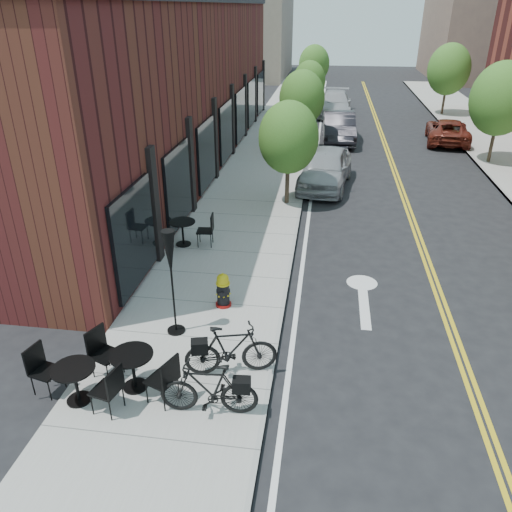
{
  "coord_description": "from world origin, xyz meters",
  "views": [
    {
      "loc": [
        0.79,
        -9.04,
        6.88
      ],
      "look_at": [
        -0.87,
        2.54,
        1.0
      ],
      "focal_mm": 35.0,
      "sensor_mm": 36.0,
      "label": 1
    }
  ],
  "objects_px": {
    "bicycle_right": "(231,350)",
    "bistro_set_a": "(133,366)",
    "parked_car_b": "(339,127)",
    "bistro_set_c": "(183,230)",
    "parked_car_a": "(326,168)",
    "bistro_set_b": "(75,379)",
    "parked_car_far": "(448,131)",
    "bicycle_left": "(209,389)",
    "parked_car_c": "(335,103)",
    "patio_umbrella": "(170,261)",
    "fire_hydrant": "(223,290)"
  },
  "relations": [
    {
      "from": "parked_car_a",
      "to": "parked_car_far",
      "type": "xyz_separation_m",
      "value": [
        6.6,
        8.6,
        -0.15
      ]
    },
    {
      "from": "bistro_set_c",
      "to": "parked_car_far",
      "type": "height_order",
      "value": "parked_car_far"
    },
    {
      "from": "bicycle_left",
      "to": "bistro_set_c",
      "type": "relative_size",
      "value": 0.94
    },
    {
      "from": "bicycle_left",
      "to": "parked_car_a",
      "type": "distance_m",
      "value": 13.85
    },
    {
      "from": "parked_car_a",
      "to": "parked_car_c",
      "type": "xyz_separation_m",
      "value": [
        0.37,
        15.72,
        -0.02
      ]
    },
    {
      "from": "parked_car_a",
      "to": "bistro_set_c",
      "type": "bearing_deg",
      "value": -115.26
    },
    {
      "from": "parked_car_a",
      "to": "parked_car_far",
      "type": "height_order",
      "value": "parked_car_a"
    },
    {
      "from": "bistro_set_c",
      "to": "patio_umbrella",
      "type": "relative_size",
      "value": 0.76
    },
    {
      "from": "bistro_set_b",
      "to": "bistro_set_c",
      "type": "relative_size",
      "value": 1.0
    },
    {
      "from": "bistro_set_c",
      "to": "parked_car_a",
      "type": "bearing_deg",
      "value": 52.25
    },
    {
      "from": "bistro_set_b",
      "to": "patio_umbrella",
      "type": "xyz_separation_m",
      "value": [
        1.2,
        2.46,
        1.32
      ]
    },
    {
      "from": "bicycle_left",
      "to": "parked_car_far",
      "type": "xyz_separation_m",
      "value": [
        8.45,
        22.32,
        -0.01
      ]
    },
    {
      "from": "parked_car_a",
      "to": "patio_umbrella",
      "type": "bearing_deg",
      "value": -98.43
    },
    {
      "from": "parked_car_c",
      "to": "patio_umbrella",
      "type": "bearing_deg",
      "value": -96.14
    },
    {
      "from": "patio_umbrella",
      "to": "parked_car_a",
      "type": "bearing_deg",
      "value": 74.19
    },
    {
      "from": "fire_hydrant",
      "to": "patio_umbrella",
      "type": "relative_size",
      "value": 0.36
    },
    {
      "from": "patio_umbrella",
      "to": "bicycle_left",
      "type": "bearing_deg",
      "value": -60.74
    },
    {
      "from": "parked_car_b",
      "to": "bicycle_left",
      "type": "bearing_deg",
      "value": -98.63
    },
    {
      "from": "bicycle_right",
      "to": "bistro_set_c",
      "type": "relative_size",
      "value": 0.98
    },
    {
      "from": "fire_hydrant",
      "to": "bistro_set_b",
      "type": "xyz_separation_m",
      "value": [
        -2.06,
        -3.72,
        0.08
      ]
    },
    {
      "from": "bistro_set_b",
      "to": "fire_hydrant",
      "type": "bearing_deg",
      "value": 74.58
    },
    {
      "from": "bistro_set_a",
      "to": "bistro_set_c",
      "type": "bearing_deg",
      "value": 119.94
    },
    {
      "from": "patio_umbrella",
      "to": "bicycle_right",
      "type": "bearing_deg",
      "value": -38.95
    },
    {
      "from": "parked_car_a",
      "to": "bicycle_left",
      "type": "bearing_deg",
      "value": -90.32
    },
    {
      "from": "bistro_set_b",
      "to": "parked_car_far",
      "type": "height_order",
      "value": "parked_car_far"
    },
    {
      "from": "bicycle_right",
      "to": "bistro_set_b",
      "type": "bearing_deg",
      "value": 99.4
    },
    {
      "from": "parked_car_a",
      "to": "parked_car_far",
      "type": "distance_m",
      "value": 10.84
    },
    {
      "from": "bicycle_left",
      "to": "bistro_set_c",
      "type": "bearing_deg",
      "value": -164.77
    },
    {
      "from": "bicycle_right",
      "to": "parked_car_b",
      "type": "relative_size",
      "value": 0.39
    },
    {
      "from": "fire_hydrant",
      "to": "parked_car_a",
      "type": "bearing_deg",
      "value": 61.16
    },
    {
      "from": "bicycle_right",
      "to": "parked_car_c",
      "type": "relative_size",
      "value": 0.35
    },
    {
      "from": "fire_hydrant",
      "to": "bistro_set_c",
      "type": "xyz_separation_m",
      "value": [
        -1.97,
        3.33,
        0.08
      ]
    },
    {
      "from": "parked_car_b",
      "to": "parked_car_far",
      "type": "relative_size",
      "value": 1.04
    },
    {
      "from": "bicycle_right",
      "to": "bistro_set_a",
      "type": "height_order",
      "value": "bicycle_right"
    },
    {
      "from": "patio_umbrella",
      "to": "fire_hydrant",
      "type": "bearing_deg",
      "value": 55.43
    },
    {
      "from": "parked_car_far",
      "to": "fire_hydrant",
      "type": "bearing_deg",
      "value": 71.29
    },
    {
      "from": "patio_umbrella",
      "to": "parked_car_far",
      "type": "xyz_separation_m",
      "value": [
        9.8,
        19.91,
        -1.29
      ]
    },
    {
      "from": "parked_car_c",
      "to": "bicycle_left",
      "type": "bearing_deg",
      "value": -92.94
    },
    {
      "from": "bistro_set_c",
      "to": "parked_car_a",
      "type": "relative_size",
      "value": 0.41
    },
    {
      "from": "parked_car_a",
      "to": "parked_car_b",
      "type": "xyz_separation_m",
      "value": [
        0.59,
        7.97,
        -0.0
      ]
    },
    {
      "from": "parked_car_far",
      "to": "bicycle_right",
      "type": "bearing_deg",
      "value": 75.56
    },
    {
      "from": "bicycle_right",
      "to": "bistro_set_c",
      "type": "xyz_separation_m",
      "value": [
        -2.64,
        5.84,
        -0.05
      ]
    },
    {
      "from": "bistro_set_c",
      "to": "parked_car_b",
      "type": "height_order",
      "value": "parked_car_b"
    },
    {
      "from": "fire_hydrant",
      "to": "bicycle_left",
      "type": "relative_size",
      "value": 0.5
    },
    {
      "from": "bicycle_right",
      "to": "parked_car_b",
      "type": "height_order",
      "value": "parked_car_b"
    },
    {
      "from": "bistro_set_a",
      "to": "bistro_set_b",
      "type": "xyz_separation_m",
      "value": [
        -0.94,
        -0.51,
        -0.02
      ]
    },
    {
      "from": "bistro_set_c",
      "to": "patio_umbrella",
      "type": "xyz_separation_m",
      "value": [
        1.1,
        -4.59,
        1.31
      ]
    },
    {
      "from": "parked_car_far",
      "to": "bistro_set_a",
      "type": "bearing_deg",
      "value": 72.17
    },
    {
      "from": "fire_hydrant",
      "to": "patio_umbrella",
      "type": "xyz_separation_m",
      "value": [
        -0.87,
        -1.26,
        1.39
      ]
    },
    {
      "from": "bicycle_right",
      "to": "bistro_set_a",
      "type": "bearing_deg",
      "value": 96.85
    }
  ]
}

